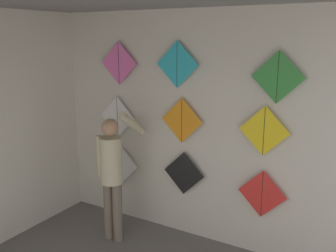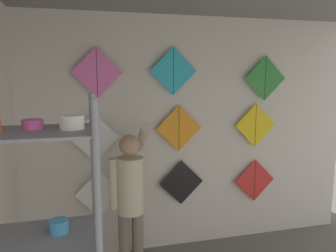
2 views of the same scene
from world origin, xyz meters
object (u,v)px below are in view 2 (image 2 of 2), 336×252
shopkeeper (130,195)px  kite_0 (99,194)px  kite_5 (256,125)px  kite_7 (173,71)px  kite_3 (94,137)px  kite_4 (179,128)px  kite_8 (265,78)px  kite_6 (97,73)px  kite_2 (255,180)px  kite_1 (181,182)px

shopkeeper → kite_0: (-0.28, 0.54, -0.16)m
kite_5 → kite_7: (-1.07, 0.00, 0.67)m
shopkeeper → kite_3: size_ratio=2.98×
shopkeeper → kite_4: (0.66, 0.54, 0.57)m
kite_7 → kite_8: size_ratio=1.00×
kite_6 → kite_5: bearing=0.0°
kite_2 → kite_4: 1.25m
shopkeeper → kite_0: 0.63m
kite_2 → kite_6: 2.38m
kite_4 → kite_6: 1.13m
kite_4 → kite_6: bearing=180.0°
kite_1 → kite_7: 1.34m
shopkeeper → kite_1: size_ratio=2.98×
kite_0 → kite_1: (0.98, 0.00, 0.06)m
kite_0 → kite_7: size_ratio=1.00×
kite_4 → kite_6: (-0.93, 0.00, 0.65)m
kite_3 → kite_6: 0.71m
kite_0 → kite_6: (0.02, 0.00, 1.37)m
kite_3 → kite_0: bearing=0.0°
kite_0 → kite_2: bearing=0.0°
kite_2 → kite_7: kite_7 is taller
kite_1 → kite_3: size_ratio=1.00×
kite_3 → kite_7: (0.91, 0.00, 0.73)m
kite_0 → kite_6: size_ratio=1.00×
kite_4 → kite_7: (-0.07, 0.00, 0.67)m
kite_8 → shopkeeper: bearing=-163.2°
shopkeeper → kite_3: 0.80m
shopkeeper → kite_2: (1.68, 0.54, -0.16)m
kite_1 → kite_4: 0.67m
kite_5 → kite_7: kite_7 is taller
kite_0 → kite_8: bearing=0.0°
kite_0 → kite_1: 0.98m
kite_4 → kite_5: 1.00m
shopkeeper → kite_0: shopkeeper is taller
kite_0 → kite_2: (1.97, 0.00, 0.00)m
kite_8 → kite_0: bearing=180.0°
kite_7 → kite_8: 1.18m
kite_7 → kite_8: kite_7 is taller
kite_0 → kite_4: kite_4 is taller
kite_0 → kite_4: 1.19m
kite_2 → kite_5: size_ratio=1.00×
kite_1 → kite_5: 1.18m
kite_3 → kite_4: (0.98, 0.00, 0.06)m
kite_0 → kite_3: size_ratio=1.00×
kite_2 → kite_8: (0.09, 0.00, 1.30)m
kite_1 → kite_6: bearing=180.0°
kite_0 → kite_8: kite_8 is taller
kite_2 → kite_5: bearing=180.0°
kite_6 → kite_7: 0.86m
kite_0 → kite_5: bearing=0.0°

